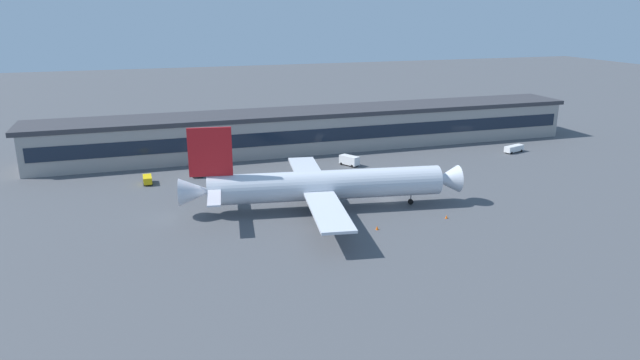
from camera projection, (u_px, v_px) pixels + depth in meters
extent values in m
plane|color=#4C4F54|center=(387.00, 200.00, 121.83)|extent=(600.00, 600.00, 0.00)
cube|color=#9E9993|center=(317.00, 131.00, 165.18)|extent=(154.11, 16.14, 10.12)
cube|color=#38383D|center=(317.00, 112.00, 163.54)|extent=(157.19, 16.46, 1.20)
cube|color=#192333|center=(326.00, 135.00, 157.63)|extent=(151.03, 0.16, 3.64)
cylinder|color=silver|center=(326.00, 185.00, 114.92)|extent=(47.43, 12.85, 5.96)
cone|color=silver|center=(446.00, 179.00, 118.85)|extent=(6.14, 6.39, 5.66)
cone|color=silver|center=(196.00, 191.00, 110.93)|extent=(7.27, 6.27, 5.36)
cube|color=red|center=(210.00, 152.00, 109.17)|extent=(8.32, 1.73, 9.53)
cube|color=silver|center=(215.00, 177.00, 117.42)|extent=(3.96, 10.96, 0.30)
cube|color=silver|center=(214.00, 197.00, 105.04)|extent=(3.96, 10.96, 0.30)
cube|color=silver|center=(307.00, 170.00, 127.59)|extent=(9.07, 21.83, 0.50)
cube|color=silver|center=(328.00, 211.00, 101.96)|extent=(9.07, 21.83, 0.50)
cylinder|color=#99999E|center=(313.00, 183.00, 125.34)|extent=(5.34, 3.97, 3.28)
cylinder|color=#99999E|center=(330.00, 215.00, 105.71)|extent=(5.34, 3.97, 3.28)
cylinder|color=black|center=(411.00, 202.00, 119.01)|extent=(1.16, 0.66, 1.10)
cylinder|color=slate|center=(411.00, 196.00, 118.63)|extent=(0.24, 0.24, 2.11)
cylinder|color=black|center=(313.00, 203.00, 118.39)|extent=(1.16, 0.66, 1.10)
cylinder|color=slate|center=(313.00, 197.00, 118.01)|extent=(0.24, 0.24, 2.11)
cylinder|color=black|center=(317.00, 211.00, 113.33)|extent=(1.16, 0.66, 1.10)
cylinder|color=slate|center=(317.00, 205.00, 112.95)|extent=(0.24, 0.24, 2.11)
cube|color=yellow|center=(147.00, 179.00, 132.63)|extent=(1.96, 4.42, 1.50)
cube|color=black|center=(148.00, 179.00, 131.45)|extent=(1.77, 1.56, 0.38)
cylinder|color=black|center=(152.00, 184.00, 131.71)|extent=(0.31, 0.70, 0.70)
cylinder|color=black|center=(144.00, 185.00, 131.19)|extent=(0.31, 0.70, 0.70)
cylinder|color=black|center=(151.00, 180.00, 134.51)|extent=(0.31, 0.70, 0.70)
cylinder|color=black|center=(144.00, 181.00, 133.99)|extent=(0.31, 0.70, 0.70)
cube|color=gray|center=(198.00, 167.00, 139.28)|extent=(3.19, 6.27, 3.20)
cube|color=black|center=(197.00, 167.00, 137.54)|extent=(2.47, 2.38, 0.80)
cylinder|color=black|center=(202.00, 176.00, 137.95)|extent=(0.39, 0.73, 0.70)
cylinder|color=black|center=(193.00, 176.00, 137.59)|extent=(0.39, 0.73, 0.70)
cylinder|color=black|center=(203.00, 171.00, 141.91)|extent=(0.39, 0.73, 0.70)
cylinder|color=black|center=(194.00, 172.00, 141.54)|extent=(0.39, 0.73, 0.70)
cube|color=white|center=(349.00, 160.00, 148.03)|extent=(4.50, 5.60, 2.20)
cube|color=black|center=(354.00, 159.00, 146.98)|extent=(2.66, 2.59, 0.55)
cylinder|color=black|center=(357.00, 165.00, 147.88)|extent=(0.61, 0.76, 0.70)
cylinder|color=black|center=(352.00, 166.00, 146.47)|extent=(0.61, 0.76, 0.70)
cylinder|color=black|center=(346.00, 162.00, 150.22)|extent=(0.61, 0.76, 0.70)
cylinder|color=black|center=(341.00, 164.00, 148.81)|extent=(0.61, 0.76, 0.70)
cube|color=white|center=(514.00, 148.00, 161.52)|extent=(6.70, 3.87, 1.60)
cube|color=black|center=(518.00, 146.00, 162.42)|extent=(2.70, 2.44, 0.40)
cylinder|color=black|center=(516.00, 149.00, 163.71)|extent=(0.76, 0.50, 0.70)
cylinder|color=black|center=(521.00, 151.00, 162.31)|extent=(0.76, 0.50, 0.70)
cylinder|color=black|center=(506.00, 152.00, 161.20)|extent=(0.76, 0.50, 0.70)
cylinder|color=black|center=(511.00, 153.00, 159.80)|extent=(0.76, 0.50, 0.70)
cone|color=#F2590C|center=(446.00, 217.00, 111.10)|extent=(0.52, 0.52, 0.65)
cone|color=#F2590C|center=(377.00, 228.00, 105.40)|extent=(0.59, 0.59, 0.74)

